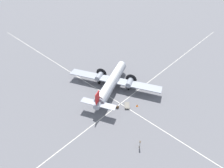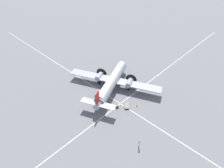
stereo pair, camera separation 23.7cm
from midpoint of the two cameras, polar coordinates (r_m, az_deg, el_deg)
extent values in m
plane|color=slate|center=(44.87, 0.15, -1.68)|extent=(300.00, 300.00, 0.00)
cube|color=silver|center=(43.46, -2.19, -3.22)|extent=(120.00, 0.16, 0.01)
cube|color=silver|center=(42.35, 5.20, -4.67)|extent=(0.16, 120.00, 0.01)
cylinder|color=#9399A3|center=(43.42, 0.16, 0.75)|extent=(8.90, 16.10, 2.54)
cylinder|color=white|center=(43.00, 0.16, 1.50)|extent=(7.88, 15.06, 1.78)
sphere|color=#9399A3|center=(49.93, 3.40, 6.03)|extent=(2.42, 2.42, 2.42)
cylinder|color=#9399A3|center=(37.50, -4.17, -6.12)|extent=(2.56, 3.50, 1.40)
cube|color=red|center=(35.89, -4.68, -4.67)|extent=(0.85, 1.71, 2.93)
cube|color=#9399A3|center=(37.15, -4.42, -6.37)|extent=(7.73, 4.56, 0.10)
cube|color=#9399A3|center=(44.52, 0.69, 1.29)|extent=(23.21, 12.04, 0.20)
cylinder|color=#9399A3|center=(45.99, -4.03, 2.53)|extent=(2.40, 3.13, 1.40)
cylinder|color=black|center=(47.15, -3.29, 3.54)|extent=(2.71, 1.21, 2.94)
sphere|color=black|center=(47.26, -3.22, 3.63)|extent=(0.49, 0.49, 0.49)
cylinder|color=#9399A3|center=(43.81, 5.88, 0.42)|extent=(2.40, 3.13, 1.40)
cylinder|color=black|center=(45.03, 6.40, 1.53)|extent=(2.71, 1.21, 2.94)
sphere|color=black|center=(45.14, 6.45, 1.63)|extent=(0.49, 0.49, 0.49)
cylinder|color=#4C4C51|center=(46.38, -4.11, 1.29)|extent=(0.18, 0.18, 0.96)
cylinder|color=black|center=(46.66, -4.09, 0.81)|extent=(0.71, 1.13, 1.10)
cylinder|color=#4C4C51|center=(44.22, 5.70, -0.86)|extent=(0.18, 0.18, 0.96)
cylinder|color=black|center=(44.52, 5.66, -1.35)|extent=(0.71, 1.13, 1.10)
cylinder|color=#4C4C51|center=(49.32, 2.71, 3.44)|extent=(0.14, 0.14, 0.88)
cylinder|color=black|center=(49.56, 2.69, 3.02)|extent=(0.44, 0.71, 0.70)
cylinder|color=#473D2D|center=(33.58, 8.98, -19.20)|extent=(0.12, 0.12, 0.85)
cylinder|color=#473D2D|center=(33.44, 8.96, -19.55)|extent=(0.12, 0.12, 0.85)
cube|color=white|center=(32.90, 9.10, -18.66)|extent=(0.39, 0.45, 0.64)
sphere|color=tan|center=(32.52, 9.18, -18.20)|extent=(0.28, 0.28, 0.28)
cylinder|color=white|center=(33.07, 9.11, -18.33)|extent=(0.10, 0.10, 0.61)
cylinder|color=white|center=(32.78, 9.08, -19.06)|extent=(0.10, 0.10, 0.61)
cube|color=maroon|center=(32.84, 9.30, -18.60)|extent=(0.04, 0.05, 0.41)
cylinder|color=#473D2D|center=(32.42, 9.20, -18.08)|extent=(0.42, 0.42, 0.07)
cube|color=brown|center=(39.74, 2.09, -7.43)|extent=(0.44, 0.12, 0.52)
cube|color=#4A3520|center=(39.53, 2.10, -7.13)|extent=(0.16, 0.09, 0.02)
cube|color=#47331E|center=(39.62, 1.69, -7.59)|extent=(0.46, 0.20, 0.52)
cube|color=#312315|center=(39.41, 1.70, -7.29)|extent=(0.17, 0.14, 0.02)
cube|color=#6B665B|center=(40.15, 5.04, -6.94)|extent=(2.23, 2.32, 0.04)
cube|color=#6B665B|center=(39.24, 5.12, -7.74)|extent=(0.83, 0.75, 0.04)
cylinder|color=#6B665B|center=(39.28, 4.36, -7.85)|extent=(0.04, 0.04, 0.22)
cylinder|color=#6B665B|center=(39.35, 5.86, -7.86)|extent=(0.04, 0.04, 0.22)
cylinder|color=black|center=(40.82, 4.38, -6.30)|extent=(0.23, 0.25, 0.28)
cylinder|color=black|center=(40.87, 5.60, -6.31)|extent=(0.23, 0.25, 0.28)
cylinder|color=black|center=(39.65, 4.44, -7.91)|extent=(0.23, 0.25, 0.28)
cylinder|color=black|center=(39.71, 5.70, -7.93)|extent=(0.23, 0.25, 0.28)
cube|color=orange|center=(40.59, 8.29, -7.21)|extent=(0.45, 0.45, 0.03)
cone|color=orange|center=(40.39, 8.33, -6.92)|extent=(0.38, 0.38, 0.60)
camera|label=1|loc=(0.12, -89.85, 0.12)|focal=28.00mm
camera|label=2|loc=(0.12, 90.15, -0.12)|focal=28.00mm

